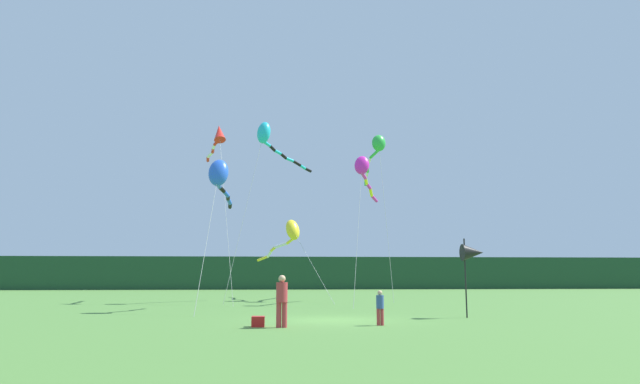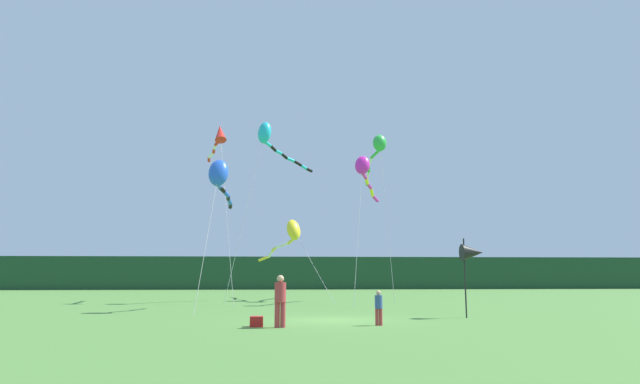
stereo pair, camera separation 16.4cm
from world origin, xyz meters
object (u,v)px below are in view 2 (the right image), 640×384
object	(u,v)px
banner_flag_pole	(472,253)
kite_yellow	(290,234)
kite_magenta	(364,171)
kite_cyan	(269,137)
kite_red	(219,137)
person_child	(379,306)
cooler_box	(257,322)
person_adult	(280,298)
kite_green	(377,149)
kite_blue	(219,176)

from	to	relation	value
banner_flag_pole	kite_yellow	world-z (taller)	kite_yellow
kite_magenta	kite_cyan	bearing A→B (deg)	157.07
kite_cyan	kite_magenta	bearing A→B (deg)	-22.93
kite_red	kite_yellow	bearing A→B (deg)	22.87
person_child	cooler_box	distance (m)	4.20
person_adult	kite_green	size ratio (longest dim) A/B	0.15
person_child	kite_red	distance (m)	21.07
person_adult	kite_cyan	world-z (taller)	kite_cyan
kite_magenta	kite_blue	world-z (taller)	kite_magenta
banner_flag_pole	cooler_box	bearing A→B (deg)	-159.75
kite_blue	kite_green	size ratio (longest dim) A/B	0.65
person_child	person_adult	bearing A→B (deg)	-171.87
kite_yellow	banner_flag_pole	bearing A→B (deg)	-65.81
person_child	kite_green	bearing A→B (deg)	79.34
kite_blue	kite_yellow	bearing A→B (deg)	70.91
cooler_box	kite_red	size ratio (longest dim) A/B	0.04
cooler_box	kite_red	xyz separation A→B (m)	(-3.31, 17.02, 10.64)
kite_red	person_adult	bearing A→B (deg)	-76.75
cooler_box	kite_yellow	distance (m)	19.60
banner_flag_pole	kite_green	bearing A→B (deg)	93.52
person_child	kite_green	xyz separation A→B (m)	(3.52, 18.69, 9.90)
person_child	banner_flag_pole	distance (m)	5.75
kite_cyan	kite_green	bearing A→B (deg)	16.08
kite_magenta	kite_cyan	size ratio (longest dim) A/B	0.78
person_adult	cooler_box	distance (m)	1.16
kite_blue	kite_green	bearing A→B (deg)	47.05
kite_green	kite_cyan	bearing A→B (deg)	-163.92
person_adult	cooler_box	size ratio (longest dim) A/B	3.93
person_child	kite_red	bearing A→B (deg)	113.89
cooler_box	kite_blue	world-z (taller)	kite_blue
banner_flag_pole	kite_magenta	bearing A→B (deg)	103.84
banner_flag_pole	person_adult	bearing A→B (deg)	-155.82
banner_flag_pole	kite_cyan	size ratio (longest dim) A/B	0.27
person_adult	kite_red	size ratio (longest dim) A/B	0.15
kite_yellow	kite_green	size ratio (longest dim) A/B	0.97
kite_yellow	kite_red	bearing A→B (deg)	-157.13
kite_red	kite_blue	bearing A→B (deg)	-83.19
cooler_box	kite_red	distance (m)	20.34
kite_blue	kite_magenta	bearing A→B (deg)	35.83
cooler_box	person_adult	bearing A→B (deg)	-23.76
kite_magenta	kite_yellow	xyz separation A→B (m)	(-4.44, 4.97, -3.55)
kite_magenta	kite_yellow	world-z (taller)	kite_magenta
person_adult	kite_yellow	size ratio (longest dim) A/B	0.15
cooler_box	kite_yellow	size ratio (longest dim) A/B	0.04
kite_magenta	person_child	bearing A→B (deg)	-97.33
person_adult	kite_blue	distance (m)	10.63
kite_yellow	person_child	bearing A→B (deg)	-82.04
kite_blue	kite_cyan	bearing A→B (deg)	75.16
person_adult	banner_flag_pole	world-z (taller)	banner_flag_pole
kite_yellow	kite_green	distance (m)	8.64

